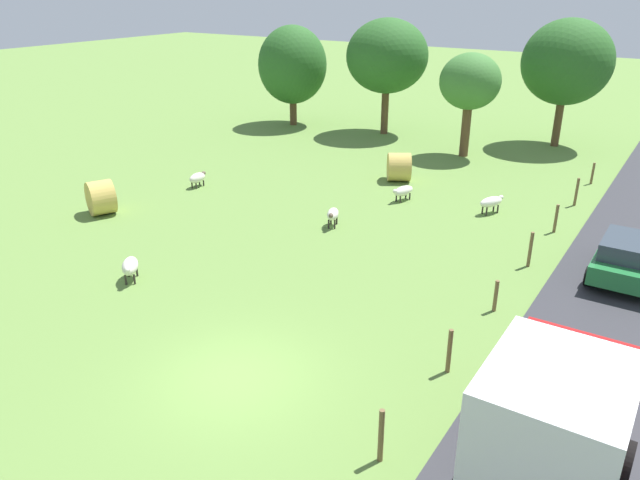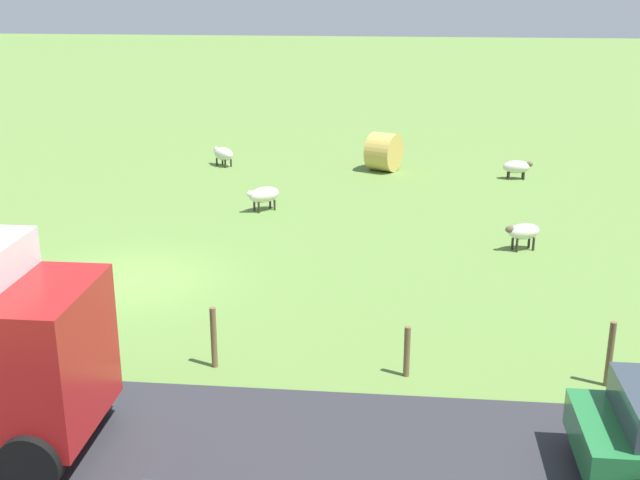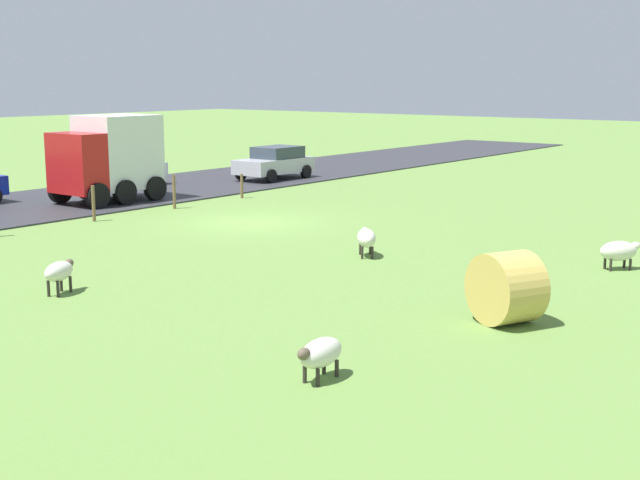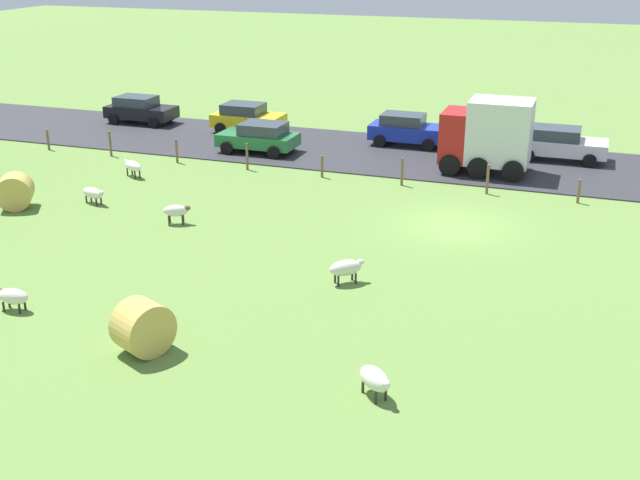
# 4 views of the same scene
# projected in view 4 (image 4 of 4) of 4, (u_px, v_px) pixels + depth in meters

# --- Properties ---
(ground_plane) EXTENTS (160.00, 160.00, 0.00)m
(ground_plane) POSITION_uv_depth(u_px,v_px,m) (454.00, 226.00, 30.07)
(ground_plane) COLOR olive
(road_strip) EXTENTS (8.00, 80.00, 0.06)m
(road_strip) POSITION_uv_depth(u_px,v_px,m) (489.00, 163.00, 38.24)
(road_strip) COLOR #2D2D33
(road_strip) RESTS_ON ground_plane
(sheep_0) EXTENTS (1.05, 1.10, 0.75)m
(sheep_0) POSITION_uv_depth(u_px,v_px,m) (375.00, 379.00, 18.73)
(sheep_0) COLOR silver
(sheep_0) RESTS_ON ground_plane
(sheep_1) EXTENTS (0.93, 1.29, 0.75)m
(sheep_1) POSITION_uv_depth(u_px,v_px,m) (133.00, 166.00, 35.93)
(sheep_1) COLOR white
(sheep_1) RESTS_ON ground_plane
(sheep_2) EXTENTS (0.76, 1.08, 0.76)m
(sheep_2) POSITION_uv_depth(u_px,v_px,m) (176.00, 211.00, 30.05)
(sheep_2) COLOR silver
(sheep_2) RESTS_ON ground_plane
(sheep_3) EXTENTS (0.76, 1.30, 0.69)m
(sheep_3) POSITION_uv_depth(u_px,v_px,m) (93.00, 193.00, 32.35)
(sheep_3) COLOR silver
(sheep_3) RESTS_ON ground_plane
(sheep_4) EXTENTS (0.52, 1.11, 0.70)m
(sheep_4) POSITION_uv_depth(u_px,v_px,m) (12.00, 296.00, 23.10)
(sheep_4) COLOR silver
(sheep_4) RESTS_ON ground_plane
(sheep_5) EXTENTS (1.09, 1.15, 0.79)m
(sheep_5) POSITION_uv_depth(u_px,v_px,m) (346.00, 268.00, 24.90)
(sheep_5) COLOR silver
(sheep_5) RESTS_ON ground_plane
(hay_bale_0) EXTENTS (1.68, 1.78, 1.41)m
(hay_bale_0) POSITION_uv_depth(u_px,v_px,m) (15.00, 192.00, 31.75)
(hay_bale_0) COLOR tan
(hay_bale_0) RESTS_ON ground_plane
(hay_bale_1) EXTENTS (1.75, 1.53, 1.46)m
(hay_bale_1) POSITION_uv_depth(u_px,v_px,m) (143.00, 327.00, 20.69)
(hay_bale_1) COLOR tan
(hay_bale_1) RESTS_ON ground_plane
(fence_post_0) EXTENTS (0.12, 0.12, 1.01)m
(fence_post_0) POSITION_uv_depth(u_px,v_px,m) (579.00, 191.00, 32.43)
(fence_post_0) COLOR brown
(fence_post_0) RESTS_ON ground_plane
(fence_post_1) EXTENTS (0.12, 0.12, 1.30)m
(fence_post_1) POSITION_uv_depth(u_px,v_px,m) (488.00, 179.00, 33.54)
(fence_post_1) COLOR brown
(fence_post_1) RESTS_ON ground_plane
(fence_post_2) EXTENTS (0.12, 0.12, 1.25)m
(fence_post_2) POSITION_uv_depth(u_px,v_px,m) (402.00, 172.00, 34.70)
(fence_post_2) COLOR brown
(fence_post_2) RESTS_ON ground_plane
(fence_post_3) EXTENTS (0.12, 0.12, 1.02)m
(fence_post_3) POSITION_uv_depth(u_px,v_px,m) (322.00, 167.00, 35.90)
(fence_post_3) COLOR brown
(fence_post_3) RESTS_ON ground_plane
(fence_post_4) EXTENTS (0.12, 0.12, 1.29)m
(fence_post_4) POSITION_uv_depth(u_px,v_px,m) (247.00, 157.00, 37.01)
(fence_post_4) COLOR brown
(fence_post_4) RESTS_ON ground_plane
(fence_post_5) EXTENTS (0.12, 0.12, 1.16)m
(fence_post_5) POSITION_uv_depth(u_px,v_px,m) (177.00, 151.00, 38.19)
(fence_post_5) COLOR brown
(fence_post_5) RESTS_ON ground_plane
(fence_post_6) EXTENTS (0.12, 0.12, 1.27)m
(fence_post_6) POSITION_uv_depth(u_px,v_px,m) (110.00, 144.00, 39.33)
(fence_post_6) COLOR brown
(fence_post_6) RESTS_ON ground_plane
(fence_post_7) EXTENTS (0.12, 0.12, 1.07)m
(fence_post_7) POSITION_uv_depth(u_px,v_px,m) (48.00, 140.00, 40.52)
(fence_post_7) COLOR brown
(fence_post_7) RESTS_ON ground_plane
(truck_0) EXTENTS (2.61, 3.99, 3.39)m
(truck_0) POSITION_uv_depth(u_px,v_px,m) (488.00, 135.00, 36.06)
(truck_0) COLOR #B21919
(truck_0) RESTS_ON road_strip
(car_0) EXTENTS (2.17, 4.38, 1.57)m
(car_0) POSITION_uv_depth(u_px,v_px,m) (559.00, 143.00, 38.47)
(car_0) COLOR silver
(car_0) RESTS_ON road_strip
(car_1) EXTENTS (2.15, 3.91, 1.58)m
(car_1) POSITION_uv_depth(u_px,v_px,m) (247.00, 117.00, 43.88)
(car_1) COLOR yellow
(car_1) RESTS_ON road_strip
(car_2) EXTENTS (2.21, 3.93, 1.50)m
(car_2) POSITION_uv_depth(u_px,v_px,m) (259.00, 137.00, 39.84)
(car_2) COLOR #237238
(car_2) RESTS_ON road_strip
(car_4) EXTENTS (2.01, 3.94, 1.63)m
(car_4) POSITION_uv_depth(u_px,v_px,m) (407.00, 129.00, 41.14)
(car_4) COLOR #1933B2
(car_4) RESTS_ON road_strip
(car_5) EXTENTS (2.06, 4.03, 1.55)m
(car_5) POSITION_uv_depth(u_px,v_px,m) (140.00, 109.00, 46.04)
(car_5) COLOR black
(car_5) RESTS_ON road_strip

